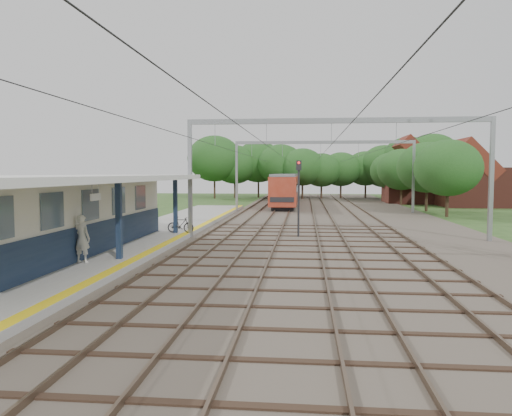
{
  "coord_description": "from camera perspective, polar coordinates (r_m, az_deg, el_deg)",
  "views": [
    {
      "loc": [
        1.74,
        -13.78,
        3.89
      ],
      "look_at": [
        -1.46,
        18.62,
        1.6
      ],
      "focal_mm": 35.0,
      "sensor_mm": 36.0,
      "label": 1
    }
  ],
  "objects": [
    {
      "name": "ground",
      "position": [
        14.43,
        -1.52,
        -11.62
      ],
      "size": [
        160.0,
        160.0,
        0.0
      ],
      "primitive_type": "plane",
      "color": "#2D4C1E",
      "rests_on": "ground"
    },
    {
      "name": "platform",
      "position": [
        29.51,
        -12.67,
        -3.31
      ],
      "size": [
        5.0,
        52.0,
        0.35
      ],
      "primitive_type": "cube",
      "color": "gray",
      "rests_on": "ground"
    },
    {
      "name": "signal_post",
      "position": [
        29.66,
        4.9,
        2.26
      ],
      "size": [
        0.33,
        0.28,
        4.63
      ],
      "rotation": [
        0.0,
        0.0,
        0.04
      ],
      "color": "black",
      "rests_on": "ground"
    },
    {
      "name": "person",
      "position": [
        20.89,
        -19.29,
        -3.32
      ],
      "size": [
        0.76,
        0.56,
        1.9
      ],
      "primitive_type": "imported",
      "rotation": [
        0.0,
        0.0,
        2.98
      ],
      "color": "beige",
      "rests_on": "platform"
    },
    {
      "name": "yellow_stripe",
      "position": [
        28.87,
        -8.42,
        -3.06
      ],
      "size": [
        0.45,
        52.0,
        0.01
      ],
      "primitive_type": "cube",
      "color": "yellow",
      "rests_on": "platform"
    },
    {
      "name": "ballast_bed",
      "position": [
        44.01,
        8.57,
        -1.03
      ],
      "size": [
        18.0,
        90.0,
        0.1
      ],
      "primitive_type": "cube",
      "color": "#473D33",
      "rests_on": "ground"
    },
    {
      "name": "tree_band",
      "position": [
        70.94,
        7.37,
        4.82
      ],
      "size": [
        31.72,
        30.88,
        8.82
      ],
      "color": "#382619",
      "rests_on": "ground"
    },
    {
      "name": "house_far",
      "position": [
        67.31,
        17.91,
        3.27
      ],
      "size": [
        8.0,
        6.12,
        8.66
      ],
      "color": "brown",
      "rests_on": "ground"
    },
    {
      "name": "rail_tracks",
      "position": [
        43.94,
        5.32,
        -0.84
      ],
      "size": [
        11.8,
        88.0,
        0.15
      ],
      "color": "brown",
      "rests_on": "ballast_bed"
    },
    {
      "name": "station_building",
      "position": [
        23.41,
        -21.35,
        -0.78
      ],
      "size": [
        3.41,
        18.0,
        3.4
      ],
      "color": "beige",
      "rests_on": "platform"
    },
    {
      "name": "canopy",
      "position": [
        21.95,
        -20.06,
        3.14
      ],
      "size": [
        6.4,
        20.0,
        3.44
      ],
      "color": "#13223B",
      "rests_on": "platform"
    },
    {
      "name": "catenary_system",
      "position": [
        39.13,
        8.11,
        6.36
      ],
      "size": [
        17.22,
        88.0,
        7.0
      ],
      "color": "gray",
      "rests_on": "ground"
    },
    {
      "name": "train",
      "position": [
        65.74,
        3.7,
        2.42
      ],
      "size": [
        2.79,
        34.73,
        3.67
      ],
      "color": "black",
      "rests_on": "ballast_bed"
    },
    {
      "name": "bicycle",
      "position": [
        29.86,
        -8.62,
        -1.9
      ],
      "size": [
        1.62,
        0.54,
        0.96
      ],
      "primitive_type": "imported",
      "rotation": [
        0.0,
        0.0,
        1.51
      ],
      "color": "black",
      "rests_on": "platform"
    },
    {
      "name": "house_near",
      "position": [
        62.82,
        23.53,
        2.87
      ],
      "size": [
        7.0,
        6.12,
        7.89
      ],
      "color": "brown",
      "rests_on": "ground"
    }
  ]
}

